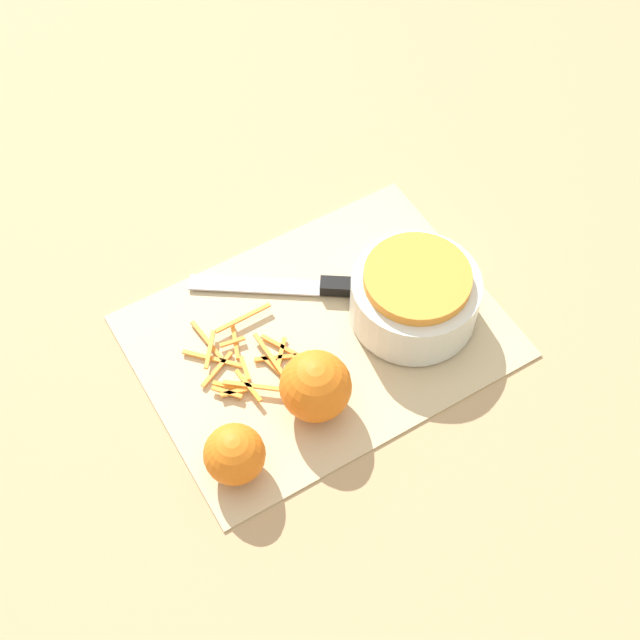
% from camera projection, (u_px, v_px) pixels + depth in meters
% --- Properties ---
extents(ground_plane, '(4.00, 4.00, 0.00)m').
position_uv_depth(ground_plane, '(320.00, 337.00, 1.06)').
color(ground_plane, tan).
extents(cutting_board, '(0.42, 0.31, 0.01)m').
position_uv_depth(cutting_board, '(320.00, 335.00, 1.06)').
color(cutting_board, '#CCB284').
rests_on(cutting_board, ground_plane).
extents(bowl_speckled, '(0.15, 0.15, 0.08)m').
position_uv_depth(bowl_speckled, '(415.00, 295.00, 1.04)').
color(bowl_speckled, silver).
rests_on(bowl_speckled, cutting_board).
extents(knife, '(0.24, 0.17, 0.02)m').
position_uv_depth(knife, '(339.00, 287.00, 1.09)').
color(knife, black).
rests_on(knife, cutting_board).
extents(orange_left, '(0.08, 0.08, 0.08)m').
position_uv_depth(orange_left, '(316.00, 386.00, 0.97)').
color(orange_left, orange).
rests_on(orange_left, cutting_board).
extents(orange_right, '(0.07, 0.07, 0.07)m').
position_uv_depth(orange_right, '(234.00, 454.00, 0.93)').
color(orange_right, orange).
rests_on(orange_right, cutting_board).
extents(peel_pile, '(0.14, 0.14, 0.01)m').
position_uv_depth(peel_pile, '(244.00, 359.00, 1.03)').
color(peel_pile, orange).
rests_on(peel_pile, cutting_board).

